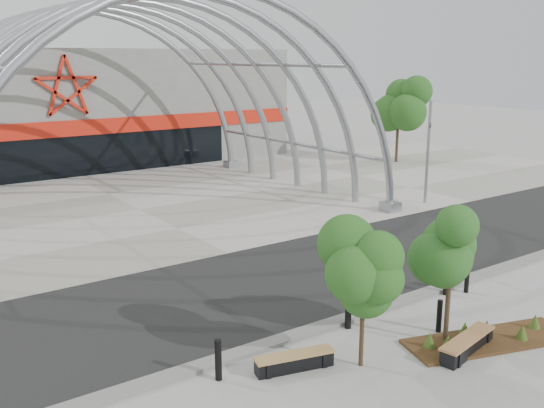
# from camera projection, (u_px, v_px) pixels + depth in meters

# --- Properties ---
(ground) EXTENTS (140.00, 140.00, 0.00)m
(ground) POSITION_uv_depth(u_px,v_px,m) (350.00, 315.00, 18.01)
(ground) COLOR gray
(ground) RESTS_ON ground
(road) EXTENTS (140.00, 7.00, 0.02)m
(road) POSITION_uv_depth(u_px,v_px,m) (280.00, 280.00, 20.79)
(road) COLOR black
(road) RESTS_ON ground
(forecourt) EXTENTS (60.00, 17.00, 0.04)m
(forecourt) POSITION_uv_depth(u_px,v_px,m) (139.00, 210.00, 30.30)
(forecourt) COLOR gray
(forecourt) RESTS_ON ground
(kerb) EXTENTS (60.00, 0.50, 0.12)m
(kerb) POSITION_uv_depth(u_px,v_px,m) (355.00, 316.00, 17.80)
(kerb) COLOR slate
(kerb) RESTS_ON ground
(arena_building) EXTENTS (34.00, 15.24, 8.00)m
(arena_building) POSITION_uv_depth(u_px,v_px,m) (36.00, 106.00, 43.59)
(arena_building) COLOR slate
(arena_building) RESTS_ON ground
(vault_canopy) EXTENTS (20.80, 15.80, 20.36)m
(vault_canopy) POSITION_uv_depth(u_px,v_px,m) (139.00, 210.00, 30.30)
(vault_canopy) COLOR #90959A
(vault_canopy) RESTS_ON ground
(planting_bed) EXTENTS (4.91, 2.78, 0.50)m
(planting_bed) POSITION_uv_depth(u_px,v_px,m) (487.00, 338.00, 16.28)
(planting_bed) COLOR #322310
(planting_bed) RESTS_ON ground
(signal_pole) EXTENTS (0.15, 0.75, 5.34)m
(signal_pole) POSITION_uv_depth(u_px,v_px,m) (428.00, 151.00, 31.02)
(signal_pole) COLOR gray
(signal_pole) RESTS_ON ground
(street_tree_0) EXTENTS (1.55, 1.55, 3.54)m
(street_tree_0) POSITION_uv_depth(u_px,v_px,m) (364.00, 268.00, 14.46)
(street_tree_0) COLOR black
(street_tree_0) RESTS_ON ground
(street_tree_1) EXTENTS (1.64, 1.64, 3.89)m
(street_tree_1) POSITION_uv_depth(u_px,v_px,m) (452.00, 243.00, 15.61)
(street_tree_1) COLOR #322719
(street_tree_1) RESTS_ON ground
(bench_0) EXTENTS (2.07, 0.93, 0.42)m
(bench_0) POSITION_uv_depth(u_px,v_px,m) (294.00, 362.00, 14.81)
(bench_0) COLOR black
(bench_0) RESTS_ON ground
(bench_1) EXTENTS (2.26, 0.90, 0.46)m
(bench_1) POSITION_uv_depth(u_px,v_px,m) (467.00, 345.00, 15.62)
(bench_1) COLOR black
(bench_1) RESTS_ON ground
(bollard_0) EXTENTS (0.16, 0.16, 1.03)m
(bollard_0) POSITION_uv_depth(u_px,v_px,m) (218.00, 360.00, 14.27)
(bollard_0) COLOR black
(bollard_0) RESTS_ON ground
(bollard_1) EXTENTS (0.18, 0.18, 1.15)m
(bollard_1) POSITION_uv_depth(u_px,v_px,m) (348.00, 309.00, 17.01)
(bollard_1) COLOR black
(bollard_1) RESTS_ON ground
(bollard_2) EXTENTS (0.15, 0.15, 0.94)m
(bollard_2) POSITION_uv_depth(u_px,v_px,m) (439.00, 316.00, 16.80)
(bollard_2) COLOR black
(bollard_2) RESTS_ON ground
(bollard_3) EXTENTS (0.15, 0.15, 0.96)m
(bollard_3) POSITION_uv_depth(u_px,v_px,m) (446.00, 281.00, 19.42)
(bollard_3) COLOR black
(bollard_3) RESTS_ON ground
(bollard_4) EXTENTS (0.15, 0.15, 0.93)m
(bollard_4) POSITION_uv_depth(u_px,v_px,m) (467.00, 279.00, 19.62)
(bollard_4) COLOR black
(bollard_4) RESTS_ON ground
(bg_tree_1) EXTENTS (2.70, 2.70, 5.91)m
(bg_tree_1) POSITION_uv_depth(u_px,v_px,m) (399.00, 103.00, 43.07)
(bg_tree_1) COLOR #312015
(bg_tree_1) RESTS_ON ground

